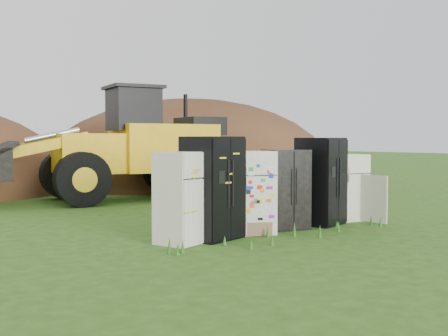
% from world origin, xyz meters
% --- Properties ---
extents(ground, '(120.00, 120.00, 0.00)m').
position_xyz_m(ground, '(0.00, 0.00, 0.00)').
color(ground, '#285115').
rests_on(ground, ground).
extents(fridge_leftmost, '(0.93, 0.91, 1.68)m').
position_xyz_m(fridge_leftmost, '(-2.39, -0.01, 0.84)').
color(fridge_leftmost, white).
rests_on(fridge_leftmost, ground).
extents(fridge_black_side, '(1.19, 1.03, 1.96)m').
position_xyz_m(fridge_black_side, '(-1.63, 0.02, 0.98)').
color(fridge_black_side, black).
rests_on(fridge_black_side, ground).
extents(fridge_sticker, '(0.96, 0.93, 1.67)m').
position_xyz_m(fridge_sticker, '(-0.58, -0.00, 0.83)').
color(fridge_sticker, white).
rests_on(fridge_sticker, ground).
extents(fridge_dark_mid, '(1.03, 0.92, 1.69)m').
position_xyz_m(fridge_dark_mid, '(0.31, 0.04, 0.84)').
color(fridge_dark_mid, black).
rests_on(fridge_dark_mid, ground).
extents(fridge_black_right, '(1.14, 1.03, 1.94)m').
position_xyz_m(fridge_black_right, '(1.37, 0.01, 0.97)').
color(fridge_black_right, black).
rests_on(fridge_black_right, ground).
extents(fridge_open_door, '(0.85, 0.81, 1.55)m').
position_xyz_m(fridge_open_door, '(2.38, 0.04, 0.78)').
color(fridge_open_door, white).
rests_on(fridge_open_door, ground).
extents(wheel_loader, '(7.79, 4.26, 3.57)m').
position_xyz_m(wheel_loader, '(-0.32, 7.34, 1.78)').
color(wheel_loader, yellow).
rests_on(wheel_loader, ground).
extents(dirt_mound_right, '(14.55, 10.67, 7.39)m').
position_xyz_m(dirt_mound_right, '(6.31, 12.10, 0.00)').
color(dirt_mound_right, '#3E2614').
rests_on(dirt_mound_right, ground).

